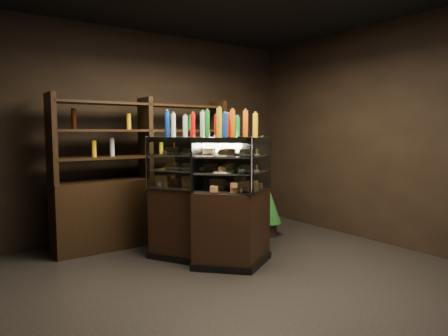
{
  "coord_description": "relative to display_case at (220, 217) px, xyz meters",
  "views": [
    {
      "loc": [
        -2.39,
        -3.08,
        1.54
      ],
      "look_at": [
        0.22,
        0.67,
        1.12
      ],
      "focal_mm": 32.0,
      "sensor_mm": 36.0,
      "label": 1
    }
  ],
  "objects": [
    {
      "name": "food_display",
      "position": [
        -0.0,
        -0.0,
        0.65
      ],
      "size": [
        1.2,
        1.15,
        0.46
      ],
      "color": "#B37340",
      "rests_on": "display_case"
    },
    {
      "name": "potted_conifer",
      "position": [
        1.15,
        0.42,
        -0.02
      ],
      "size": [
        0.39,
        0.39,
        0.83
      ],
      "rotation": [
        0.0,
        0.0,
        0.13
      ],
      "color": "black",
      "rests_on": "ground"
    },
    {
      "name": "display_case",
      "position": [
        0.0,
        0.0,
        0.0
      ],
      "size": [
        1.65,
        1.52,
        1.48
      ],
      "rotation": [
        0.0,
        0.0,
        -0.13
      ],
      "color": "black",
      "rests_on": "ground"
    },
    {
      "name": "room_shell",
      "position": [
        -0.31,
        -0.89,
        1.45
      ],
      "size": [
        5.02,
        5.02,
        3.01
      ],
      "color": "black",
      "rests_on": "ground"
    },
    {
      "name": "back_shelving",
      "position": [
        -0.45,
        1.16,
        0.11
      ],
      "size": [
        2.51,
        0.48,
        2.0
      ],
      "rotation": [
        0.0,
        0.0,
        0.02
      ],
      "color": "black",
      "rests_on": "ground"
    },
    {
      "name": "ground",
      "position": [
        -0.31,
        -0.89,
        -0.5
      ],
      "size": [
        5.0,
        5.0,
        0.0
      ],
      "primitive_type": "plane",
      "color": "black",
      "rests_on": "ground"
    },
    {
      "name": "bottles_top",
      "position": [
        0.0,
        0.0,
        1.12
      ],
      "size": [
        1.03,
        1.01,
        0.3
      ],
      "color": "yellow",
      "rests_on": "display_case"
    }
  ]
}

